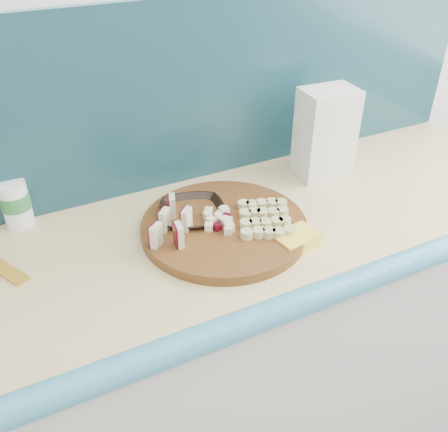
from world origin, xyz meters
TOP-DOWN VIEW (x-y plane):
  - kitchen_counter at (0.10, 1.50)m, footprint 2.20×0.63m
  - backsplash at (0.10, 1.79)m, footprint 2.20×0.02m
  - cutting_board at (0.23, 1.50)m, footprint 0.54×0.54m
  - apple_wedges at (0.10, 1.52)m, footprint 0.12×0.16m
  - apple_chunks at (0.21, 1.51)m, footprint 0.07×0.07m
  - banana_slices at (0.33, 1.46)m, footprint 0.17×0.18m
  - brown_bowl at (0.18, 1.57)m, footprint 0.21×0.21m
  - flour_bag at (0.62, 1.63)m, footprint 0.16×0.12m
  - canister at (-0.22, 1.76)m, footprint 0.07×0.07m
  - sponge at (0.36, 1.37)m, footprint 0.11×0.09m

SIDE VIEW (x-z plane):
  - kitchen_counter at x=0.10m, z-range 0.00..0.91m
  - cutting_board at x=0.23m, z-range 0.91..0.94m
  - sponge at x=0.36m, z-range 0.91..0.94m
  - brown_bowl at x=0.18m, z-range 0.91..0.95m
  - banana_slices at x=0.33m, z-range 0.94..0.95m
  - apple_chunks at x=0.21m, z-range 0.94..0.96m
  - apple_wedges at x=0.10m, z-range 0.94..0.99m
  - canister at x=-0.22m, z-range 0.91..1.03m
  - flour_bag at x=0.62m, z-range 0.91..1.17m
  - backsplash at x=0.10m, z-range 0.91..1.41m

